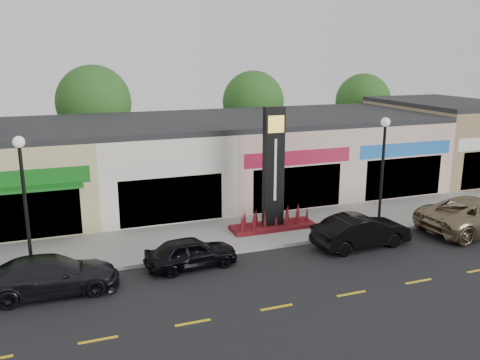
{
  "coord_description": "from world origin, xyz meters",
  "views": [
    {
      "loc": [
        -6.7,
        -17.58,
        8.56
      ],
      "look_at": [
        1.21,
        4.0,
        2.81
      ],
      "focal_mm": 38.0,
      "sensor_mm": 36.0,
      "label": 1
    }
  ],
  "objects": [
    {
      "name": "ground",
      "position": [
        0.0,
        0.0,
        0.0
      ],
      "size": [
        120.0,
        120.0,
        0.0
      ],
      "primitive_type": "plane",
      "color": "black",
      "rests_on": "ground"
    },
    {
      "name": "sidewalk",
      "position": [
        0.0,
        4.35,
        0.07
      ],
      "size": [
        52.0,
        4.3,
        0.15
      ],
      "primitive_type": "cube",
      "color": "gray",
      "rests_on": "ground"
    },
    {
      "name": "curb",
      "position": [
        0.0,
        2.1,
        0.07
      ],
      "size": [
        52.0,
        0.2,
        0.15
      ],
      "primitive_type": "cube",
      "color": "gray",
      "rests_on": "ground"
    },
    {
      "name": "shop_beige",
      "position": [
        -8.5,
        11.46,
        2.4
      ],
      "size": [
        7.0,
        10.85,
        4.8
      ],
      "color": "tan",
      "rests_on": "ground"
    },
    {
      "name": "shop_cream",
      "position": [
        -1.5,
        11.47,
        2.4
      ],
      "size": [
        7.0,
        10.01,
        4.8
      ],
      "color": "white",
      "rests_on": "ground"
    },
    {
      "name": "shop_pink_w",
      "position": [
        5.5,
        11.47,
        2.4
      ],
      "size": [
        7.0,
        10.01,
        4.8
      ],
      "color": "#C5A496",
      "rests_on": "ground"
    },
    {
      "name": "shop_pink_e",
      "position": [
        12.5,
        11.47,
        2.4
      ],
      "size": [
        7.0,
        10.01,
        4.8
      ],
      "color": "#C5A496",
      "rests_on": "ground"
    },
    {
      "name": "shop_tan",
      "position": [
        19.5,
        11.48,
        2.65
      ],
      "size": [
        7.0,
        10.01,
        5.3
      ],
      "color": "#8E7C52",
      "rests_on": "ground"
    },
    {
      "name": "tree_rear_west",
      "position": [
        -4.0,
        19.5,
        5.22
      ],
      "size": [
        5.2,
        5.2,
        7.83
      ],
      "color": "#382619",
      "rests_on": "ground"
    },
    {
      "name": "tree_rear_mid",
      "position": [
        8.0,
        19.5,
        4.88
      ],
      "size": [
        4.8,
        4.8,
        7.29
      ],
      "color": "#382619",
      "rests_on": "ground"
    },
    {
      "name": "tree_rear_east",
      "position": [
        18.0,
        19.5,
        4.63
      ],
      "size": [
        4.6,
        4.6,
        6.94
      ],
      "color": "#382619",
      "rests_on": "ground"
    },
    {
      "name": "lamp_west_near",
      "position": [
        -8.0,
        2.5,
        3.48
      ],
      "size": [
        0.44,
        0.44,
        5.47
      ],
      "color": "black",
      "rests_on": "sidewalk"
    },
    {
      "name": "lamp_east_near",
      "position": [
        8.0,
        2.5,
        3.48
      ],
      "size": [
        0.44,
        0.44,
        5.47
      ],
      "color": "black",
      "rests_on": "sidewalk"
    },
    {
      "name": "pylon_sign",
      "position": [
        3.0,
        4.2,
        2.27
      ],
      "size": [
        4.2,
        1.3,
        6.0
      ],
      "color": "#540F0E",
      "rests_on": "sidewalk"
    },
    {
      "name": "car_dark_sedan",
      "position": [
        -7.3,
        0.83,
        0.7
      ],
      "size": [
        2.12,
        4.9,
        1.41
      ],
      "primitive_type": "imported",
      "rotation": [
        0.0,
        0.0,
        1.54
      ],
      "color": "black",
      "rests_on": "ground"
    },
    {
      "name": "car_black_sedan",
      "position": [
        -1.9,
        1.33,
        0.64
      ],
      "size": [
        1.84,
        3.89,
        1.29
      ],
      "primitive_type": "imported",
      "rotation": [
        0.0,
        0.0,
        1.66
      ],
      "color": "black",
      "rests_on": "ground"
    },
    {
      "name": "car_black_conv",
      "position": [
        5.92,
        0.91,
        0.75
      ],
      "size": [
        1.83,
        4.61,
        1.49
      ],
      "primitive_type": "imported",
      "rotation": [
        0.0,
        0.0,
        1.63
      ],
      "color": "black",
      "rests_on": "ground"
    },
    {
      "name": "car_gold_suv",
      "position": [
        12.48,
        0.76,
        0.86
      ],
      "size": [
        3.3,
        6.37,
        1.71
      ],
      "primitive_type": "imported",
      "rotation": [
        0.0,
        0.0,
        1.65
      ],
      "color": "#806F51",
      "rests_on": "ground"
    }
  ]
}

